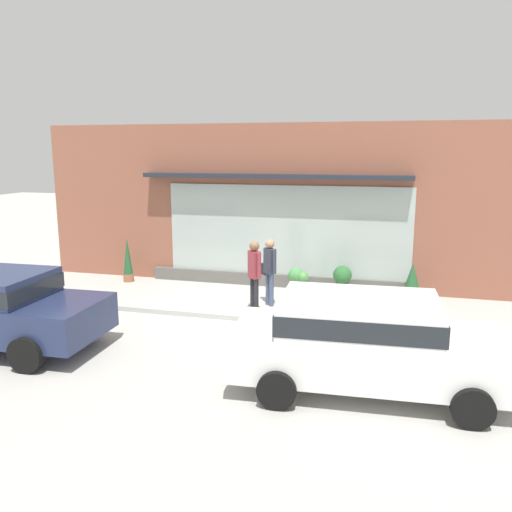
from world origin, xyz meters
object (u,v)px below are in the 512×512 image
object	(u,v)px
pedestrian_passerby	(254,271)
potted_plant_window_left	(296,278)
parked_car_white	(367,339)
potted_plant_doorstep	(128,261)
fire_hydrant	(303,290)
potted_plant_near_hydrant	(342,278)
pedestrian_with_handbag	(269,267)
potted_plant_trailing_edge	(412,283)

from	to	relation	value
pedestrian_passerby	potted_plant_window_left	distance (m)	2.11
parked_car_white	potted_plant_doorstep	size ratio (longest dim) A/B	3.51
fire_hydrant	potted_plant_near_hydrant	world-z (taller)	fire_hydrant
potted_plant_doorstep	potted_plant_near_hydrant	world-z (taller)	potted_plant_doorstep
potted_plant_doorstep	fire_hydrant	bearing A→B (deg)	-13.66
pedestrian_with_handbag	potted_plant_near_hydrant	distance (m)	2.19
potted_plant_near_hydrant	pedestrian_with_handbag	bearing A→B (deg)	-142.01
fire_hydrant	pedestrian_with_handbag	xyz separation A→B (m)	(-0.86, 0.04, 0.50)
potted_plant_doorstep	potted_plant_window_left	size ratio (longest dim) A/B	1.77
pedestrian_passerby	potted_plant_doorstep	distance (m)	4.87
fire_hydrant	parked_car_white	distance (m)	4.57
parked_car_white	pedestrian_passerby	bearing A→B (deg)	125.65
pedestrian_passerby	pedestrian_with_handbag	bearing A→B (deg)	117.02
pedestrian_passerby	potted_plant_trailing_edge	world-z (taller)	pedestrian_passerby
fire_hydrant	pedestrian_with_handbag	world-z (taller)	pedestrian_with_handbag
pedestrian_with_handbag	parked_car_white	xyz separation A→B (m)	(2.62, -4.24, -0.10)
pedestrian_passerby	potted_plant_near_hydrant	size ratio (longest dim) A/B	2.12
fire_hydrant	pedestrian_passerby	xyz separation A→B (m)	(-1.05, -0.69, 0.55)
potted_plant_near_hydrant	parked_car_white	bearing A→B (deg)	-80.42
fire_hydrant	potted_plant_trailing_edge	distance (m)	2.89
pedestrian_with_handbag	potted_plant_doorstep	distance (m)	4.79
potted_plant_doorstep	potted_plant_window_left	distance (m)	5.06
parked_car_white	potted_plant_window_left	size ratio (longest dim) A/B	6.21
potted_plant_near_hydrant	potted_plant_trailing_edge	distance (m)	1.78
potted_plant_near_hydrant	pedestrian_passerby	bearing A→B (deg)	-132.49
potted_plant_near_hydrant	potted_plant_trailing_edge	xyz separation A→B (m)	(1.78, -0.10, 0.01)
potted_plant_near_hydrant	potted_plant_window_left	bearing A→B (deg)	-174.45
potted_plant_doorstep	potted_plant_near_hydrant	size ratio (longest dim) A/B	1.57
pedestrian_passerby	potted_plant_trailing_edge	xyz separation A→B (m)	(3.65, 1.94, -0.54)
fire_hydrant	potted_plant_doorstep	bearing A→B (deg)	166.34
parked_car_white	potted_plant_trailing_edge	world-z (taller)	parked_car_white
pedestrian_with_handbag	potted_plant_doorstep	xyz separation A→B (m)	(-4.61, 1.28, -0.35)
pedestrian_passerby	potted_plant_doorstep	xyz separation A→B (m)	(-4.42, 2.01, -0.40)
pedestrian_with_handbag	potted_plant_trailing_edge	bearing A→B (deg)	-116.19
pedestrian_passerby	potted_plant_doorstep	world-z (taller)	pedestrian_passerby
potted_plant_doorstep	pedestrian_with_handbag	bearing A→B (deg)	-15.58
potted_plant_trailing_edge	pedestrian_passerby	bearing A→B (deg)	-151.98
parked_car_white	fire_hydrant	bearing A→B (deg)	109.79
potted_plant_trailing_edge	fire_hydrant	bearing A→B (deg)	-154.26
potted_plant_trailing_edge	potted_plant_near_hydrant	bearing A→B (deg)	176.69
parked_car_white	potted_plant_trailing_edge	bearing A→B (deg)	78.24
potted_plant_window_left	potted_plant_trailing_edge	distance (m)	3.01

